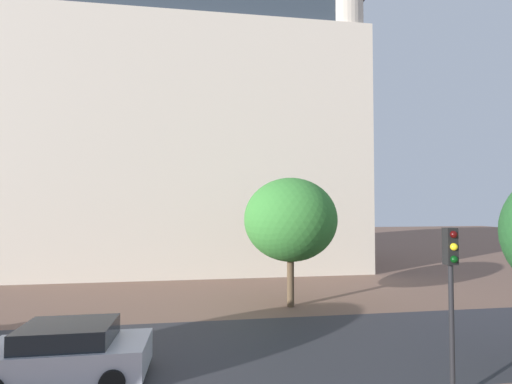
% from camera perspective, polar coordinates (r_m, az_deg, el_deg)
% --- Properties ---
extents(ground_plane, '(120.00, 120.00, 0.00)m').
position_cam_1_polar(ground_plane, '(13.76, -1.64, -22.32)').
color(ground_plane, brown).
extents(street_asphalt_strip, '(120.00, 6.32, 0.00)m').
position_cam_1_polar(street_asphalt_strip, '(12.96, -1.17, -23.63)').
color(street_asphalt_strip, '#2D2D33').
rests_on(street_asphalt_strip, ground_plane).
extents(landmark_building, '(24.60, 12.73, 33.13)m').
position_cam_1_polar(landmark_building, '(30.05, -9.47, 8.91)').
color(landmark_building, beige).
rests_on(landmark_building, ground_plane).
extents(car_silver, '(4.23, 2.08, 1.54)m').
position_cam_1_polar(car_silver, '(11.90, -27.58, -21.64)').
color(car_silver, '#B2B2BC').
rests_on(car_silver, ground_plane).
extents(traffic_light_pole, '(0.28, 0.34, 4.21)m').
position_cam_1_polar(traffic_light_pole, '(10.28, 28.41, -11.97)').
color(traffic_light_pole, black).
rests_on(traffic_light_pole, ground_plane).
extents(tree_curb_far, '(4.38, 4.38, 6.05)m').
position_cam_1_polar(tree_curb_far, '(17.19, 5.43, -4.35)').
color(tree_curb_far, brown).
rests_on(tree_curb_far, ground_plane).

